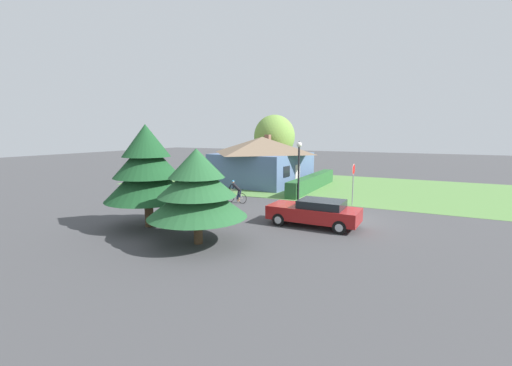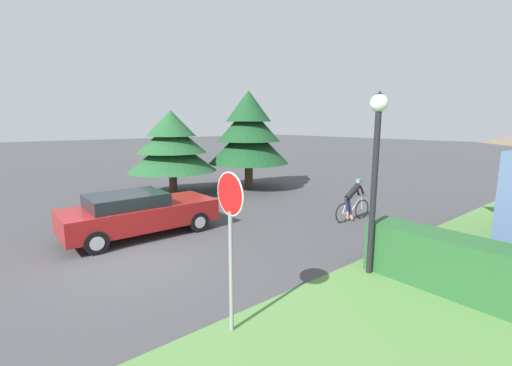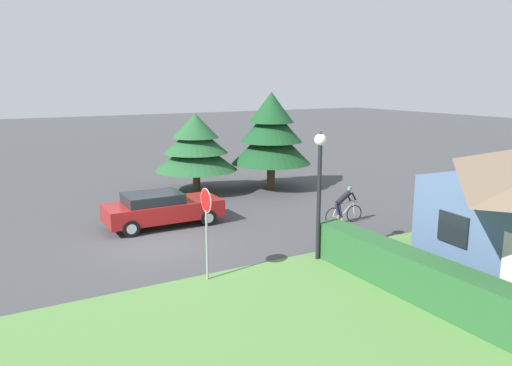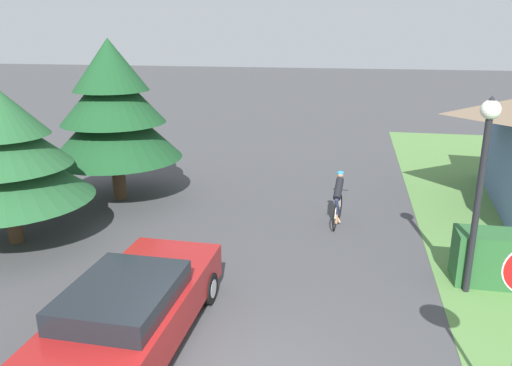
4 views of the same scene
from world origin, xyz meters
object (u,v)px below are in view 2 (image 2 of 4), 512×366
sedan_left_lane (138,213)px  street_lamp (376,151)px  stop_sign (230,221)px  conifer_tall_far (249,132)px  conifer_tall_near (172,145)px  cyclist (353,201)px

sedan_left_lane → street_lamp: bearing=-62.4°
stop_sign → street_lamp: (0.21, 3.88, 0.96)m
conifer_tall_far → conifer_tall_near: bearing=-105.9°
conifer_tall_near → conifer_tall_far: size_ratio=0.82×
stop_sign → street_lamp: street_lamp is taller
conifer_tall_near → cyclist: bearing=19.5°
sedan_left_lane → conifer_tall_far: conifer_tall_far is taller
sedan_left_lane → conifer_tall_near: (-5.06, 3.69, 1.74)m
sedan_left_lane → street_lamp: size_ratio=1.10×
stop_sign → conifer_tall_near: size_ratio=0.65×
street_lamp → cyclist: bearing=129.8°
sedan_left_lane → conifer_tall_far: (-3.94, 7.60, 2.31)m
cyclist → stop_sign: bearing=-153.9°
sedan_left_lane → conifer_tall_far: 8.87m
sedan_left_lane → cyclist: 7.46m
sedan_left_lane → stop_sign: stop_sign is taller
cyclist → street_lamp: 5.05m
sedan_left_lane → stop_sign: bearing=-96.0°
stop_sign → conifer_tall_near: bearing=-20.6°
sedan_left_lane → conifer_tall_far: bearing=28.2°
conifer_tall_far → cyclist: bearing=-7.4°
stop_sign → conifer_tall_far: (-9.99, 8.32, 1.07)m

